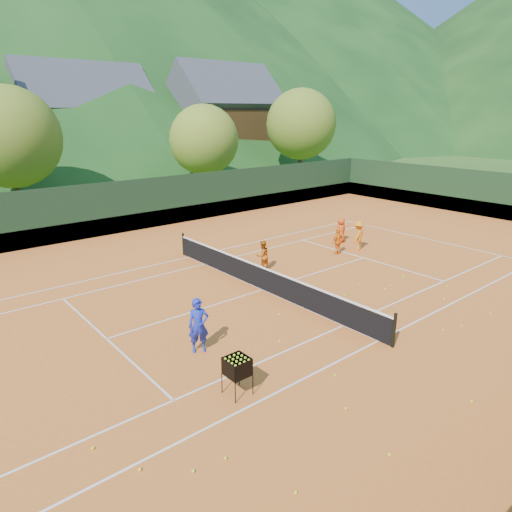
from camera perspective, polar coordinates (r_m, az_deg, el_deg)
ground at (r=18.12m, az=0.86°, el=-4.28°), size 400.00×400.00×0.00m
clay_court at (r=18.11m, az=0.86°, el=-4.25°), size 40.00×24.00×0.02m
coach at (r=13.45m, az=-7.20°, el=-8.62°), size 0.71×0.61×1.66m
student_a at (r=20.13m, az=0.82°, el=0.08°), size 0.65×0.51×1.34m
student_b at (r=22.71m, az=10.20°, el=1.78°), size 0.76×0.33×1.28m
student_c at (r=24.86m, az=10.59°, el=3.19°), size 0.68×0.46×1.33m
student_d at (r=23.55m, az=12.65°, el=2.49°), size 1.10×0.83×1.51m
tennis_ball_0 at (r=11.58m, az=11.20°, el=-18.19°), size 0.07×0.07×0.07m
tennis_ball_1 at (r=18.53m, az=22.42°, el=-5.01°), size 0.07×0.07×0.07m
tennis_ball_2 at (r=17.08m, az=8.23°, el=-5.68°), size 0.07×0.07×0.07m
tennis_ball_3 at (r=19.20m, az=16.46°, el=-3.57°), size 0.07×0.07×0.07m
tennis_ball_4 at (r=18.99m, az=24.51°, el=-4.73°), size 0.07×0.07×0.07m
tennis_ball_5 at (r=12.74m, az=25.35°, el=-16.09°), size 0.07×0.07×0.07m
tennis_ball_6 at (r=16.02m, az=22.37°, el=-8.57°), size 0.07×0.07×0.07m
tennis_ball_7 at (r=14.21m, az=2.99°, el=-10.57°), size 0.07×0.07×0.07m
tennis_ball_9 at (r=10.15m, az=-14.33°, el=-24.45°), size 0.07×0.07×0.07m
tennis_ball_10 at (r=18.01m, az=27.27°, el=-6.32°), size 0.07×0.07×0.07m
tennis_ball_11 at (r=17.81m, az=11.03°, el=-4.83°), size 0.07×0.07×0.07m
tennis_ball_12 at (r=20.47m, az=17.89°, el=-2.38°), size 0.07×0.07×0.07m
tennis_ball_13 at (r=19.05m, az=12.86°, el=-3.44°), size 0.07×0.07×0.07m
tennis_ball_14 at (r=9.52m, az=5.00°, el=-27.35°), size 0.07×0.07×0.07m
tennis_ball_15 at (r=19.88m, az=22.77°, el=-3.52°), size 0.07×0.07×0.07m
tennis_ball_16 at (r=10.56m, az=16.33°, el=-22.71°), size 0.07×0.07×0.07m
tennis_ball_17 at (r=12.75m, az=9.87°, el=-14.44°), size 0.07×0.07×0.07m
tennis_ball_18 at (r=16.55m, az=24.26°, el=-7.95°), size 0.07×0.07×0.07m
tennis_ball_19 at (r=15.93m, az=2.92°, el=-7.30°), size 0.07×0.07×0.07m
tennis_ball_20 at (r=10.89m, az=-19.72°, el=-21.66°), size 0.07×0.07×0.07m
tennis_ball_21 at (r=10.14m, az=-3.82°, el=-23.90°), size 0.07×0.07×0.07m
tennis_ball_22 at (r=17.99m, az=6.43°, el=-4.38°), size 0.07×0.07×0.07m
tennis_ball_23 at (r=20.28m, az=18.01°, el=-2.58°), size 0.07×0.07×0.07m
tennis_ball_24 at (r=18.77m, az=15.79°, el=-4.00°), size 0.07×0.07×0.07m
tennis_ball_25 at (r=9.94m, az=-7.84°, el=-25.08°), size 0.07×0.07×0.07m
court_lines at (r=18.11m, az=0.86°, el=-4.21°), size 23.83×11.03×0.00m
tennis_net at (r=17.93m, az=0.87°, el=-2.74°), size 0.10×12.07×1.10m
perimeter_fence at (r=17.68m, az=0.88°, el=-0.47°), size 40.40×24.24×3.00m
ball_hopper at (r=11.53m, az=-2.37°, el=-13.73°), size 0.57×0.57×1.00m
chalet_mid at (r=49.75m, az=-20.49°, el=14.56°), size 12.65×8.82×11.45m
chalet_right at (r=52.79m, az=-3.99°, el=16.00°), size 11.50×8.82×11.91m
tree_b at (r=33.51m, az=-28.51°, el=12.92°), size 6.40×6.40×8.40m
tree_c at (r=38.10m, az=-6.51°, el=14.22°), size 5.60×5.60×7.35m
tree_d at (r=46.47m, az=5.65°, el=16.05°), size 6.80×6.80×8.93m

